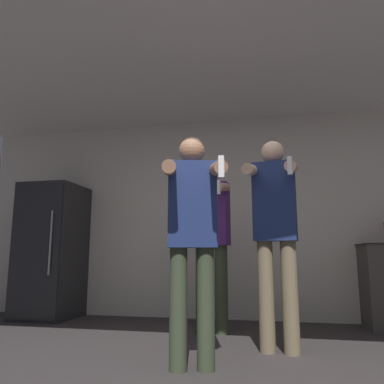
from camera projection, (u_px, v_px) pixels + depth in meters
The scene contains 6 objects.
wall_back at pixel (236, 216), 4.78m from camera, with size 7.00×0.06×2.55m.
ceiling_slab at pixel (220, 70), 3.68m from camera, with size 7.00×3.19×0.05m.
refrigerator at pixel (52, 250), 4.80m from camera, with size 0.68×0.75×1.68m.
person_woman_foreground at pixel (192, 227), 2.66m from camera, with size 0.51×0.59×1.64m.
person_man_side at pixel (275, 225), 3.13m from camera, with size 0.46×0.49×1.75m.
person_spectator_back at pixel (211, 233), 3.91m from camera, with size 0.48×0.51×1.73m.
Camera 1 is at (0.43, -2.07, 0.76)m, focal length 35.00 mm.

